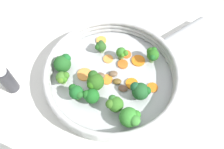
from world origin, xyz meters
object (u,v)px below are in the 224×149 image
broccoli_floret_5 (95,81)px  carrot_slice_7 (85,74)px  carrot_slice_1 (123,64)px  carrot_slice_8 (126,54)px  broccoli_floret_8 (91,96)px  salt_shaker (6,79)px  mushroom_piece_1 (117,81)px  broccoli_floret_6 (115,104)px  broccoli_floret_0 (140,91)px  mushroom_piece_2 (123,88)px  broccoli_floret_3 (76,92)px  broccoli_floret_1 (130,118)px  carrot_slice_6 (101,40)px  broccoli_floret_4 (101,46)px  broccoli_floret_9 (63,63)px  broccoli_floret_10 (122,53)px  broccoli_floret_7 (153,54)px  broccoli_floret_2 (63,78)px  carrot_slice_5 (108,59)px  mushroom_piece_3 (101,76)px  mushroom_piece_0 (114,74)px  carrot_slice_3 (152,87)px  skillet (112,79)px  carrot_slice_0 (107,79)px  carrot_slice_2 (132,82)px  carrot_slice_4 (138,61)px

broccoli_floret_5 → carrot_slice_7: bearing=-119.4°
carrot_slice_1 → carrot_slice_8: (-0.04, -0.00, -0.00)m
broccoli_floret_8 → salt_shaker: bearing=-79.7°
broccoli_floret_5 → mushroom_piece_1: broccoli_floret_5 is taller
broccoli_floret_5 → broccoli_floret_6: (0.04, 0.07, -0.00)m
broccoli_floret_0 → broccoli_floret_6: 0.07m
mushroom_piece_2 → broccoli_floret_3: bearing=-56.5°
broccoli_floret_1 → mushroom_piece_1: (-0.09, -0.07, -0.03)m
carrot_slice_6 → broccoli_floret_4: broccoli_floret_4 is taller
carrot_slice_7 → broccoli_floret_6: (0.06, 0.11, 0.03)m
broccoli_floret_9 → broccoli_floret_10: 0.16m
broccoli_floret_6 → broccoli_floret_8: broccoli_floret_6 is taller
broccoli_floret_5 → carrot_slice_1: bearing=156.3°
carrot_slice_8 → broccoli_floret_10: (0.02, -0.01, 0.02)m
broccoli_floret_0 → broccoli_floret_7: size_ratio=1.13×
carrot_slice_1 → carrot_slice_8: size_ratio=1.01×
broccoli_floret_3 → broccoli_floret_2: bearing=-116.0°
carrot_slice_5 → broccoli_floret_5: (0.10, 0.00, 0.03)m
carrot_slice_6 → broccoli_floret_7: 0.16m
mushroom_piece_3 → salt_shaker: bearing=-62.0°
carrot_slice_8 → broccoli_floret_6: 0.17m
broccoli_floret_7 → mushroom_piece_0: broccoli_floret_7 is taller
carrot_slice_7 → broccoli_floret_7: broccoli_floret_7 is taller
broccoli_floret_0 → mushroom_piece_3: size_ratio=2.14×
carrot_slice_3 → salt_shaker: bearing=-69.3°
carrot_slice_8 → mushroom_piece_3: 0.10m
broccoli_floret_4 → broccoli_floret_5: 0.12m
carrot_slice_7 → broccoli_floret_8: (0.06, 0.05, 0.02)m
carrot_slice_1 → broccoli_floret_2: 0.17m
broccoli_floret_1 → mushroom_piece_0: broccoli_floret_1 is taller
carrot_slice_8 → mushroom_piece_1: mushroom_piece_1 is taller
broccoli_floret_0 → skillet: bearing=-106.6°
mushroom_piece_1 → carrot_slice_1: bearing=-174.5°
carrot_slice_1 → broccoli_floret_10: 0.03m
broccoli_floret_0 → broccoli_floret_8: (0.06, -0.11, -0.00)m
carrot_slice_7 → broccoli_floret_1: 0.18m
carrot_slice_0 → broccoli_floret_6: bearing=34.9°
broccoli_floret_1 → mushroom_piece_0: (-0.11, -0.08, -0.03)m
carrot_slice_8 → broccoli_floret_6: broccoli_floret_6 is taller
skillet → carrot_slice_2: (-0.00, 0.06, 0.01)m
broccoli_floret_1 → salt_shaker: (0.02, -0.32, 0.00)m
broccoli_floret_9 → mushroom_piece_1: size_ratio=2.26×
mushroom_piece_3 → carrot_slice_3: bearing=98.2°
skillet → broccoli_floret_3: bearing=-33.8°
broccoli_floret_5 → carrot_slice_6: bearing=-162.2°
carrot_slice_8 → carrot_slice_7: bearing=-37.7°
carrot_slice_4 → mushroom_piece_2: mushroom_piece_2 is taller
skillet → carrot_slice_1: carrot_slice_1 is taller
carrot_slice_1 → skillet: bearing=-14.5°
carrot_slice_3 → broccoli_floret_8: 0.16m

